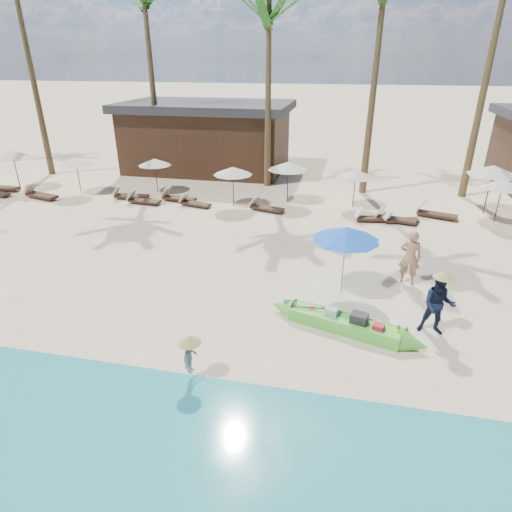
# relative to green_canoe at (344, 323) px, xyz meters

# --- Properties ---
(ground) EXTENTS (240.00, 240.00, 0.00)m
(ground) POSITION_rel_green_canoe_xyz_m (-1.49, -0.17, -0.21)
(ground) COLOR beige
(ground) RESTS_ON ground
(wet_sand_strip) EXTENTS (240.00, 4.50, 0.01)m
(wet_sand_strip) POSITION_rel_green_canoe_xyz_m (-1.49, -5.17, -0.21)
(wet_sand_strip) COLOR tan
(wet_sand_strip) RESTS_ON ground
(green_canoe) EXTENTS (4.86, 1.74, 0.63)m
(green_canoe) POSITION_rel_green_canoe_xyz_m (0.00, 0.00, 0.00)
(green_canoe) COLOR #55CD3E
(green_canoe) RESTS_ON ground
(tourist) EXTENTS (0.76, 0.57, 1.89)m
(tourist) POSITION_rel_green_canoe_xyz_m (1.98, 3.25, 0.73)
(tourist) COLOR tan
(tourist) RESTS_ON ground
(vendor_green) EXTENTS (0.93, 0.76, 1.77)m
(vendor_green) POSITION_rel_green_canoe_xyz_m (2.41, 0.39, 0.67)
(vendor_green) COLOR #121932
(vendor_green) RESTS_ON ground
(vendor_yellow) EXTENTS (0.38, 0.60, 0.89)m
(vendor_yellow) POSITION_rel_green_canoe_xyz_m (-3.47, -2.75, 0.41)
(vendor_yellow) COLOR gray
(vendor_yellow) RESTS_ON ground
(blue_umbrella) EXTENTS (2.08, 2.08, 2.23)m
(blue_umbrella) POSITION_rel_green_canoe_xyz_m (-0.15, 2.18, 1.81)
(blue_umbrella) COLOR #99999E
(blue_umbrella) RESTS_ON ground
(resort_parasol_1) EXTENTS (2.17, 2.17, 2.23)m
(resort_parasol_1) POSITION_rel_green_canoe_xyz_m (-18.54, 10.26, 1.80)
(resort_parasol_1) COLOR #3B2618
(resort_parasol_1) RESTS_ON ground
(lounger_1_left) EXTENTS (1.95, 0.65, 0.66)m
(lounger_1_left) POSITION_rel_green_canoe_xyz_m (-19.45, 9.85, 0.01)
(lounger_1_left) COLOR #3B2618
(lounger_1_left) RESTS_ON ground
(resort_parasol_2) EXTENTS (1.93, 1.93, 1.98)m
(resort_parasol_2) POSITION_rel_green_canoe_xyz_m (-14.73, 10.37, 1.58)
(resort_parasol_2) COLOR #3B2618
(resort_parasol_2) RESTS_ON ground
(lounger_2_left) EXTENTS (2.08, 1.09, 0.68)m
(lounger_2_left) POSITION_rel_green_canoe_xyz_m (-16.31, 9.02, 0.01)
(lounger_2_left) COLOR #3B2618
(lounger_2_left) RESTS_ON ground
(resort_parasol_3) EXTENTS (1.81, 1.81, 1.86)m
(resort_parasol_3) POSITION_rel_green_canoe_xyz_m (-10.66, 11.50, 1.47)
(resort_parasol_3) COLOR #3B2618
(resort_parasol_3) RESTS_ON ground
(lounger_3_left) EXTENTS (1.92, 0.73, 0.64)m
(lounger_3_left) POSITION_rel_green_canoe_xyz_m (-11.57, 9.94, -0.00)
(lounger_3_left) COLOR #3B2618
(lounger_3_left) RESTS_ON ground
(lounger_3_right) EXTENTS (1.79, 0.68, 0.60)m
(lounger_3_right) POSITION_rel_green_canoe_xyz_m (-10.52, 9.32, -0.01)
(lounger_3_right) COLOR #3B2618
(lounger_3_right) RESTS_ON ground
(resort_parasol_4) EXTENTS (1.94, 1.94, 2.00)m
(resort_parasol_4) POSITION_rel_green_canoe_xyz_m (-5.81, 9.98, 1.59)
(resort_parasol_4) COLOR #3B2618
(resort_parasol_4) RESTS_ON ground
(lounger_4_left) EXTENTS (1.93, 0.82, 0.64)m
(lounger_4_left) POSITION_rel_green_canoe_xyz_m (-8.92, 10.11, -0.00)
(lounger_4_left) COLOR #3B2618
(lounger_4_left) RESTS_ON ground
(lounger_4_right) EXTENTS (1.72, 0.86, 0.56)m
(lounger_4_right) POSITION_rel_green_canoe_xyz_m (-7.78, 9.48, -0.03)
(lounger_4_right) COLOR #3B2618
(lounger_4_right) RESTS_ON ground
(resort_parasol_5) EXTENTS (2.06, 2.06, 2.12)m
(resort_parasol_5) POSITION_rel_green_canoe_xyz_m (-3.22, 11.15, 1.70)
(resort_parasol_5) COLOR #3B2618
(resort_parasol_5) RESTS_ON ground
(lounger_5_left) EXTENTS (1.84, 1.01, 0.60)m
(lounger_5_left) POSITION_rel_green_canoe_xyz_m (-4.10, 9.53, -0.01)
(lounger_5_left) COLOR #3B2618
(lounger_5_left) RESTS_ON ground
(resort_parasol_6) EXTENTS (1.85, 1.85, 1.91)m
(resort_parasol_6) POSITION_rel_green_canoe_xyz_m (0.15, 11.03, 1.51)
(resort_parasol_6) COLOR #3B2618
(resort_parasol_6) RESTS_ON ground
(lounger_6_left) EXTENTS (1.75, 0.78, 0.57)m
(lounger_6_left) POSITION_rel_green_canoe_xyz_m (0.98, 9.08, -0.02)
(lounger_6_left) COLOR #3B2618
(lounger_6_left) RESTS_ON ground
(lounger_6_right) EXTENTS (1.92, 0.96, 0.63)m
(lounger_6_right) POSITION_rel_green_canoe_xyz_m (1.99, 9.20, -0.00)
(lounger_6_right) COLOR #3B2618
(lounger_6_right) RESTS_ON ground
(resort_parasol_7) EXTENTS (2.27, 2.27, 2.34)m
(resort_parasol_7) POSITION_rel_green_canoe_xyz_m (6.40, 11.47, 1.89)
(resort_parasol_7) COLOR #3B2618
(resort_parasol_7) RESTS_ON ground
(lounger_7_left) EXTENTS (1.69, 0.86, 0.55)m
(lounger_7_left) POSITION_rel_green_canoe_xyz_m (2.22, 9.15, -0.03)
(lounger_7_left) COLOR #3B2618
(lounger_7_left) RESTS_ON ground
(lounger_7_right) EXTENTS (1.96, 1.12, 0.64)m
(lounger_7_right) POSITION_rel_green_canoe_xyz_m (3.92, 10.27, -0.00)
(lounger_7_right) COLOR #3B2618
(lounger_7_right) RESTS_ON ground
(resort_parasol_8) EXTENTS (1.93, 1.93, 1.99)m
(resort_parasol_8) POSITION_rel_green_canoe_xyz_m (6.56, 10.24, 1.58)
(resort_parasol_8) COLOR #3B2618
(resort_parasol_8) RESTS_ON ground
(palm_2) EXTENTS (2.08, 2.08, 11.33)m
(palm_2) POSITION_rel_green_canoe_xyz_m (-11.93, 14.90, 8.97)
(palm_2) COLOR brown
(palm_2) RESTS_ON ground
(palm_3) EXTENTS (2.08, 2.08, 10.52)m
(palm_3) POSITION_rel_green_canoe_xyz_m (-4.85, 14.10, 8.36)
(palm_3) COLOR brown
(palm_3) RESTS_ON ground
(pavilion_west) EXTENTS (10.80, 6.60, 4.30)m
(pavilion_west) POSITION_rel_green_canoe_xyz_m (-9.49, 17.33, 1.98)
(pavilion_west) COLOR #3B2618
(pavilion_west) RESTS_ON ground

